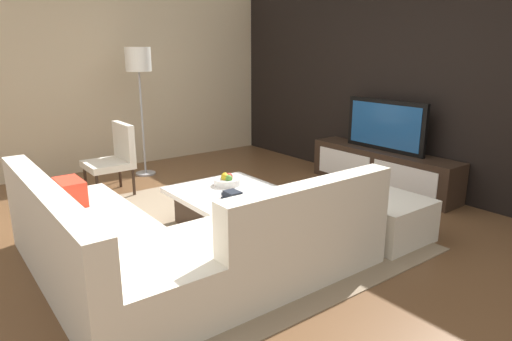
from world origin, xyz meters
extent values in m
plane|color=brown|center=(0.00, 0.00, 0.00)|extent=(14.00, 14.00, 0.00)
cube|color=black|center=(0.00, 2.70, 1.40)|extent=(6.40, 0.12, 2.80)
cube|color=beige|center=(-3.20, 0.20, 1.40)|extent=(0.12, 5.20, 2.80)
cube|color=gray|center=(-0.10, 0.00, 0.01)|extent=(3.31, 2.74, 0.01)
cube|color=#332319|center=(0.00, 2.40, 0.25)|extent=(2.04, 0.42, 0.50)
cube|color=white|center=(-0.47, 2.19, 0.25)|extent=(0.86, 0.01, 0.35)
cube|color=white|center=(0.47, 2.19, 0.25)|extent=(0.86, 0.01, 0.35)
cube|color=black|center=(0.00, 2.40, 0.82)|extent=(1.15, 0.05, 0.64)
cube|color=#194C8C|center=(0.00, 2.37, 0.82)|extent=(1.03, 0.01, 0.54)
cube|color=silver|center=(0.20, -1.30, 0.22)|extent=(2.29, 0.85, 0.44)
cube|color=silver|center=(0.20, -1.64, 0.63)|extent=(2.29, 0.18, 0.39)
cube|color=silver|center=(0.92, -0.09, 0.22)|extent=(0.85, 1.57, 0.44)
cube|color=silver|center=(1.26, -0.09, 0.63)|extent=(0.18, 1.57, 0.39)
cube|color=red|center=(-0.49, -1.30, 0.55)|extent=(0.36, 0.20, 0.22)
cube|color=red|center=(0.92, 0.30, 0.47)|extent=(0.60, 0.44, 0.06)
cube|color=#332319|center=(-0.10, 0.10, 0.17)|extent=(0.85, 0.79, 0.33)
cube|color=white|center=(-0.10, 0.10, 0.35)|extent=(1.06, 0.99, 0.05)
cylinder|color=#332319|center=(-2.09, -0.72, 0.19)|extent=(0.04, 0.04, 0.38)
cylinder|color=#332319|center=(-1.64, -0.72, 0.19)|extent=(0.04, 0.04, 0.38)
cylinder|color=#332319|center=(-2.09, -0.27, 0.19)|extent=(0.04, 0.04, 0.38)
cylinder|color=#332319|center=(-1.64, -0.27, 0.19)|extent=(0.04, 0.04, 0.38)
cube|color=silver|center=(-1.86, -0.49, 0.38)|extent=(0.53, 0.52, 0.08)
cube|color=silver|center=(-1.86, -0.27, 0.65)|extent=(0.53, 0.08, 0.45)
cylinder|color=#A5A5AA|center=(-2.47, 0.24, 0.01)|extent=(0.28, 0.28, 0.02)
cylinder|color=#A5A5AA|center=(-2.47, 0.24, 0.74)|extent=(0.03, 0.03, 1.43)
cylinder|color=white|center=(-2.47, 0.24, 1.61)|extent=(0.35, 0.35, 0.32)
cube|color=silver|center=(1.03, 1.11, 0.20)|extent=(0.70, 0.70, 0.40)
cylinder|color=silver|center=(-0.28, 0.20, 0.42)|extent=(0.28, 0.28, 0.07)
sphere|color=#4C8C33|center=(-0.23, 0.18, 0.46)|extent=(0.07, 0.07, 0.07)
sphere|color=#B23326|center=(-0.28, 0.22, 0.47)|extent=(0.08, 0.08, 0.08)
sphere|color=gold|center=(-0.32, 0.20, 0.47)|extent=(0.08, 0.08, 0.08)
sphere|color=gold|center=(-0.27, 0.17, 0.47)|extent=(0.09, 0.09, 0.09)
cube|color=#1E232D|center=(0.12, -0.02, 0.39)|extent=(0.14, 0.15, 0.02)
cube|color=#1E232D|center=(0.13, -0.02, 0.42)|extent=(0.20, 0.12, 0.03)
cube|color=#1E232D|center=(0.13, -0.01, 0.45)|extent=(0.16, 0.12, 0.02)
camera|label=1|loc=(3.44, -2.26, 1.75)|focal=31.43mm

